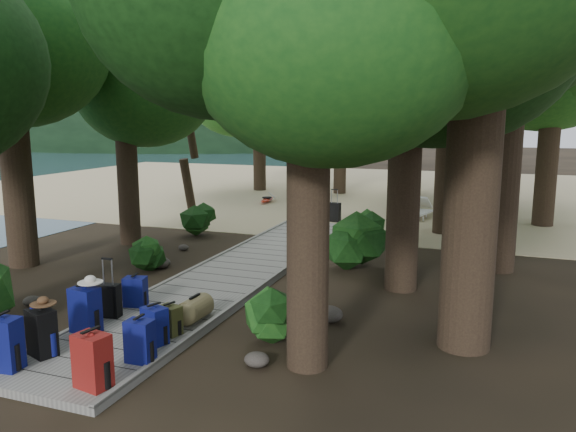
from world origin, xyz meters
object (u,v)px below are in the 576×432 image
at_px(backpack_right_c, 155,323).
at_px(kayak, 267,199).
at_px(duffel_right_khaki, 195,309).
at_px(backpack_left_a, 4,341).
at_px(backpack_left_b, 42,330).
at_px(backpack_left_d, 135,290).
at_px(backpack_right_a, 92,358).
at_px(backpack_left_c, 85,308).
at_px(sun_lounger, 417,208).
at_px(backpack_right_d, 170,318).
at_px(backpack_right_b, 140,339).
at_px(lone_suitcase_on_sand, 334,212).
at_px(suitcase_on_boardwalk, 109,300).

height_order(backpack_right_c, kayak, backpack_right_c).
bearing_deg(duffel_right_khaki, backpack_left_a, -118.32).
relative_size(backpack_left_b, backpack_right_c, 1.20).
height_order(backpack_left_b, backpack_left_d, backpack_left_b).
bearing_deg(backpack_left_a, backpack_left_b, 69.66).
height_order(backpack_right_a, backpack_right_c, backpack_right_a).
distance_m(backpack_left_c, kayak, 14.38).
bearing_deg(sun_lounger, backpack_right_d, -87.35).
xyz_separation_m(backpack_left_c, backpack_right_d, (1.29, 0.37, -0.14)).
distance_m(backpack_right_b, kayak, 15.33).
bearing_deg(backpack_left_b, lone_suitcase_on_sand, 105.42).
relative_size(backpack_left_d, backpack_right_c, 0.94).
bearing_deg(backpack_right_a, backpack_right_b, 92.54).
height_order(backpack_left_a, lone_suitcase_on_sand, backpack_left_a).
bearing_deg(backpack_left_c, backpack_left_b, -82.68).
xyz_separation_m(duffel_right_khaki, lone_suitcase_on_sand, (-0.35, 9.91, 0.02)).
distance_m(backpack_right_d, suitcase_on_boardwalk, 1.41).
xyz_separation_m(backpack_right_c, sun_lounger, (2.23, 12.54, -0.07)).
distance_m(backpack_right_b, backpack_right_c, 0.64).
xyz_separation_m(backpack_left_b, suitcase_on_boardwalk, (-0.10, 1.61, -0.09)).
xyz_separation_m(backpack_left_a, backpack_right_a, (1.44, -0.01, -0.01)).
bearing_deg(kayak, suitcase_on_boardwalk, -84.95).
height_order(backpack_right_b, kayak, backpack_right_b).
xyz_separation_m(backpack_right_d, suitcase_on_boardwalk, (-1.38, 0.32, 0.03)).
bearing_deg(backpack_left_a, sun_lounger, 68.73).
bearing_deg(backpack_right_a, sun_lounger, 91.67).
xyz_separation_m(duffel_right_khaki, suitcase_on_boardwalk, (-1.44, -0.35, 0.09)).
height_order(backpack_left_c, backpack_right_a, backpack_left_c).
relative_size(backpack_left_d, lone_suitcase_on_sand, 0.92).
bearing_deg(backpack_right_b, backpack_left_d, 125.01).
bearing_deg(backpack_right_c, kayak, 124.78).
bearing_deg(sun_lounger, duffel_right_khaki, -87.65).
relative_size(suitcase_on_boardwalk, sun_lounger, 0.27).
relative_size(backpack_left_c, backpack_right_a, 1.03).
bearing_deg(lone_suitcase_on_sand, kayak, 147.34).
distance_m(backpack_left_c, duffel_right_khaki, 1.72).
height_order(backpack_left_c, kayak, backpack_left_c).
relative_size(backpack_right_a, backpack_right_d, 1.51).
distance_m(backpack_right_c, backpack_right_d, 0.39).
relative_size(backpack_left_c, suitcase_on_boardwalk, 1.40).
distance_m(backpack_left_d, backpack_right_b, 2.42).
distance_m(backpack_left_b, suitcase_on_boardwalk, 1.62).
bearing_deg(backpack_right_c, backpack_left_c, -161.67).
bearing_deg(lone_suitcase_on_sand, backpack_right_b, -79.90).
xyz_separation_m(backpack_right_d, sun_lounger, (2.21, 12.16, -0.01)).
height_order(backpack_left_c, lone_suitcase_on_sand, backpack_left_c).
relative_size(backpack_left_d, backpack_right_a, 0.76).
relative_size(suitcase_on_boardwalk, kayak, 0.20).
relative_size(backpack_right_a, kayak, 0.27).
xyz_separation_m(backpack_right_a, backpack_right_d, (-0.03, 1.83, -0.13)).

